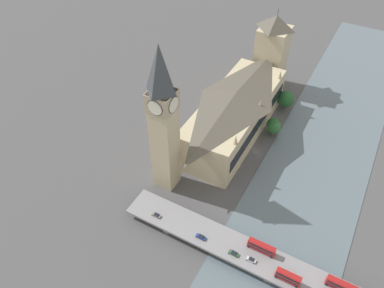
{
  "coord_description": "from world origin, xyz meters",
  "views": [
    {
      "loc": [
        -39.61,
        144.26,
        144.45
      ],
      "look_at": [
        22.86,
        31.1,
        20.7
      ],
      "focal_mm": 35.0,
      "sensor_mm": 36.0,
      "label": 1
    }
  ],
  "objects": [
    {
      "name": "car_northbound_tail",
      "position": [
        -0.54,
        65.5,
        5.35
      ],
      "size": [
        4.52,
        1.83,
        1.34
      ],
      "color": "navy",
      "rests_on": "road_bridge"
    },
    {
      "name": "double_decker_bus_rear",
      "position": [
        -57.88,
        59.53,
        7.24
      ],
      "size": [
        11.65,
        2.62,
        4.65
      ],
      "color": "red",
      "rests_on": "road_bridge"
    },
    {
      "name": "tree_embankment_mid",
      "position": [
        -2.47,
        -17.72,
        6.69
      ],
      "size": [
        7.65,
        7.65,
        10.53
      ],
      "color": "brown",
      "rests_on": "ground_plane"
    },
    {
      "name": "double_decker_bus_lead",
      "position": [
        -25.15,
        58.84,
        7.3
      ],
      "size": [
        11.83,
        2.51,
        4.78
      ],
      "color": "red",
      "rests_on": "road_bridge"
    },
    {
      "name": "victoria_tower",
      "position": [
        17.48,
        -61.76,
        24.31
      ],
      "size": [
        17.62,
        17.62,
        52.62
      ],
      "color": "#C1B28E",
      "rests_on": "ground_plane"
    },
    {
      "name": "car_northbound_lead",
      "position": [
        22.28,
        65.2,
        5.28
      ],
      "size": [
        4.26,
        1.84,
        1.2
      ],
      "color": "slate",
      "rests_on": "road_bridge"
    },
    {
      "name": "car_southbound_mid",
      "position": [
        -23.4,
        64.99,
        5.33
      ],
      "size": [
        4.09,
        1.75,
        1.3
      ],
      "color": "silver",
      "rests_on": "road_bridge"
    },
    {
      "name": "tree_embankment_near",
      "position": [
        -3.24,
        -17.05,
        5.77
      ],
      "size": [
        8.03,
        8.03,
        9.8
      ],
      "color": "brown",
      "rests_on": "ground_plane"
    },
    {
      "name": "ground_plane",
      "position": [
        0.0,
        0.0,
        0.0
      ],
      "size": [
        600.0,
        600.0,
        0.0
      ],
      "primitive_type": "plane",
      "color": "#4C4C4F"
    },
    {
      "name": "clock_tower",
      "position": [
        30.93,
        42.05,
        40.45
      ],
      "size": [
        11.38,
        11.38,
        76.98
      ],
      "color": "#C1B28E",
      "rests_on": "ground_plane"
    },
    {
      "name": "car_southbound_extra",
      "position": [
        -15.95,
        65.84,
        5.39
      ],
      "size": [
        4.23,
        1.78,
        1.44
      ],
      "color": "#2D5638",
      "rests_on": "road_bridge"
    },
    {
      "name": "river_water",
      "position": [
        -32.09,
        0.0,
        0.15
      ],
      "size": [
        52.17,
        360.0,
        0.3
      ],
      "primitive_type": "cube",
      "color": "slate",
      "rests_on": "ground_plane"
    },
    {
      "name": "road_bridge",
      "position": [
        -32.09,
        62.37,
        3.74
      ],
      "size": [
        136.35,
        14.46,
        4.67
      ],
      "color": "slate",
      "rests_on": "ground_plane"
    },
    {
      "name": "tree_embankment_far",
      "position": [
        -1.16,
        -43.26,
        7.32
      ],
      "size": [
        9.91,
        9.91,
        12.29
      ],
      "color": "brown",
      "rests_on": "ground_plane"
    },
    {
      "name": "double_decker_bus_mid",
      "position": [
        -38.97,
        66.08,
        7.44
      ],
      "size": [
        10.06,
        2.47,
        5.02
      ],
      "color": "red",
      "rests_on": "road_bridge"
    },
    {
      "name": "parliament_hall",
      "position": [
        17.42,
        -8.0,
        14.21
      ],
      "size": [
        29.3,
        81.9,
        28.58
      ],
      "color": "#C1B28E",
      "rests_on": "ground_plane"
    }
  ]
}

